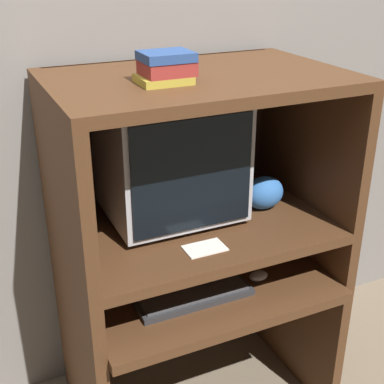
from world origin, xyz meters
The scene contains 10 objects.
wall_back centered at (0.00, 0.68, 1.30)m, with size 6.00×0.06×2.60m.
desk_base centered at (0.00, 0.27, 0.39)m, with size 0.94×0.66×0.61m.
desk_monitor_shelf centered at (0.00, 0.31, 0.77)m, with size 0.94×0.62×0.21m.
hutch_upper centered at (0.00, 0.34, 1.16)m, with size 0.94×0.62×0.51m.
crt_monitor centered at (-0.07, 0.39, 1.03)m, with size 0.44×0.38×0.42m.
keyboard centered at (-0.08, 0.16, 0.62)m, with size 0.40×0.13×0.03m.
mouse centered at (0.17, 0.17, 0.62)m, with size 0.07×0.05×0.03m.
snack_bag centered at (0.26, 0.30, 0.87)m, with size 0.15×0.11×0.12m.
book_stack centered at (-0.14, 0.24, 1.37)m, with size 0.16×0.12×0.09m.
paper_card centered at (-0.06, 0.13, 0.82)m, with size 0.13×0.08×0.00m.
Camera 1 is at (-0.71, -1.19, 1.68)m, focal length 50.00 mm.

